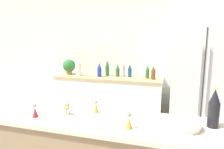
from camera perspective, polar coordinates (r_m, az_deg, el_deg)
The scene contains 18 objects.
wall_back at distance 3.97m, azimuth 7.54°, elevation 5.25°, with size 8.00×0.06×2.55m.
back_counter at distance 3.93m, azimuth -0.92°, elevation -6.99°, with size 2.03×0.63×0.90m.
refrigerator at distance 3.60m, azimuth 23.75°, elevation -1.99°, with size 0.92×0.75×1.80m.
potted_plant at distance 4.13m, azimuth -12.17°, elevation 2.40°, with size 0.25×0.25×0.30m.
paper_towel_roll at distance 3.95m, azimuth -9.51°, elevation 1.57°, with size 0.11×0.11×0.26m.
back_bottle_0 at distance 3.60m, azimuth 11.74°, elevation 0.53°, with size 0.08×0.08×0.25m.
back_bottle_1 at distance 3.88m, azimuth -1.35°, elevation 1.85°, with size 0.08×0.08×0.31m.
back_bottle_2 at distance 3.77m, azimuth -3.64°, elevation 1.30°, with size 0.08×0.08×0.27m.
back_bottle_3 at distance 3.80m, azimuth 1.61°, elevation 1.18°, with size 0.08×0.08×0.24m.
back_bottle_4 at distance 3.75m, azimuth 5.11°, elevation 1.12°, with size 0.07×0.07×0.26m.
back_bottle_5 at distance 3.67m, azimuth 10.08°, elevation 0.72°, with size 0.07×0.07×0.25m.
back_bottle_6 at distance 3.80m, azimuth 3.22°, elevation 1.65°, with size 0.06×0.06×0.31m.
wine_bottle at distance 1.69m, azimuth 27.11°, elevation -8.69°, with size 0.08×0.08×0.30m.
fruit_bowl at distance 1.62m, azimuth 19.88°, elevation -13.27°, with size 0.25×0.25×0.05m.
camel_figurine at distance 1.81m, azimuth -12.84°, elevation -9.12°, with size 0.09×0.08×0.12m.
wise_man_figurine_blue at distance 1.84m, azimuth -21.13°, elevation -9.79°, with size 0.05×0.05×0.12m.
wise_man_figurine_crimson at distance 1.52m, azimuth 4.84°, elevation -13.26°, with size 0.05×0.05×0.13m.
wise_man_figurine_purple at distance 1.84m, azimuth -4.60°, elevation -9.30°, with size 0.05×0.05×0.11m.
Camera 1 is at (0.62, -1.18, 1.60)m, focal length 32.00 mm.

